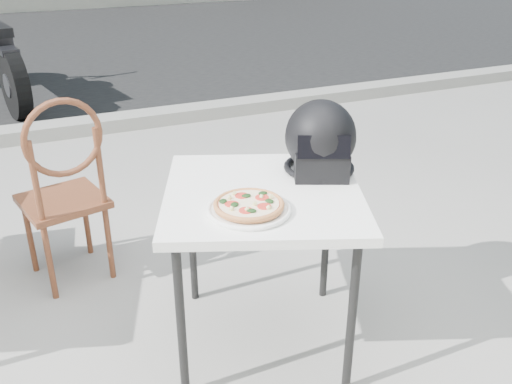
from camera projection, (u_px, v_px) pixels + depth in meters
name	position (u px, v px, depth m)	size (l,w,h in m)	color
ground	(191.00, 331.00, 2.64)	(80.00, 80.00, 0.00)	gray
street_asphalt	(50.00, 48.00, 8.44)	(30.00, 8.00, 0.00)	black
curb	(90.00, 125.00, 5.10)	(30.00, 0.25, 0.12)	gray
cafe_table_main	(263.00, 206.00, 2.31)	(1.02, 1.02, 0.75)	white
plate	(249.00, 209.00, 2.11)	(0.33, 0.33, 0.02)	white
pizza	(249.00, 204.00, 2.10)	(0.30, 0.30, 0.03)	#C47E47
helmet	(320.00, 141.00, 2.39)	(0.40, 0.41, 0.31)	black
cafe_chair_main	(64.00, 183.00, 2.78)	(0.47, 0.47, 1.01)	brown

